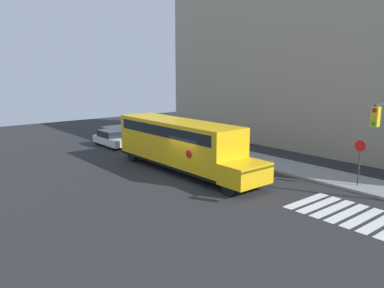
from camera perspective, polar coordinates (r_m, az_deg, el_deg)
ground_plane at (r=22.18m, az=-0.23°, el=-5.32°), size 60.00×60.00×0.00m
sidewalk_strip at (r=26.61m, az=10.69°, el=-2.56°), size 44.00×3.00×0.15m
building_backdrop at (r=31.17m, az=19.02°, el=11.50°), size 32.00×4.00×13.62m
crosswalk_stripes at (r=18.26m, az=23.58°, el=-9.94°), size 5.40×3.20×0.01m
school_bus at (r=23.57m, az=-1.80°, el=0.25°), size 11.71×2.57×3.19m
parked_car at (r=32.23m, az=-12.04°, el=0.84°), size 4.06×1.75×1.33m
stop_sign at (r=21.96m, az=24.17°, el=-1.91°), size 0.61×0.10×2.65m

